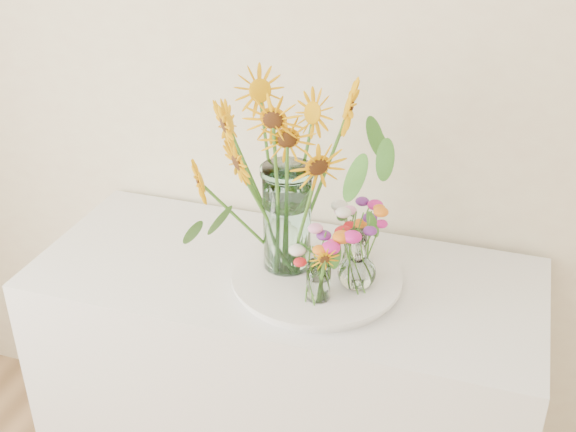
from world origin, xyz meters
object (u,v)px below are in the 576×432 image
(counter, at_px, (285,395))
(small_vase_c, at_px, (356,244))
(mason_jar, at_px, (287,218))
(small_vase_a, at_px, (318,282))
(small_vase_b, at_px, (357,262))
(tray, at_px, (317,280))

(counter, distance_m, small_vase_c, 0.56)
(counter, distance_m, mason_jar, 0.62)
(small_vase_a, xyz_separation_m, small_vase_b, (0.08, 0.09, 0.02))
(small_vase_b, distance_m, small_vase_c, 0.13)
(tray, distance_m, small_vase_c, 0.15)
(tray, height_order, small_vase_c, small_vase_c)
(small_vase_c, bearing_deg, mason_jar, -153.74)
(small_vase_a, relative_size, small_vase_c, 0.98)
(small_vase_b, xyz_separation_m, small_vase_c, (-0.03, 0.12, -0.02))
(tray, xyz_separation_m, small_vase_a, (0.03, -0.10, 0.07))
(tray, relative_size, small_vase_b, 2.98)
(counter, height_order, small_vase_c, small_vase_c)
(small_vase_a, bearing_deg, mason_jar, 134.93)
(mason_jar, xyz_separation_m, small_vase_a, (0.12, -0.12, -0.10))
(mason_jar, xyz_separation_m, small_vase_b, (0.20, -0.04, -0.08))
(mason_jar, bearing_deg, small_vase_b, -10.21)
(mason_jar, height_order, small_vase_c, mason_jar)
(counter, height_order, tray, tray)
(mason_jar, height_order, small_vase_b, mason_jar)
(counter, bearing_deg, tray, -15.95)
(mason_jar, bearing_deg, tray, -13.92)
(counter, height_order, small_vase_b, small_vase_b)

